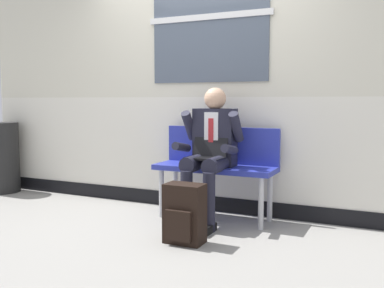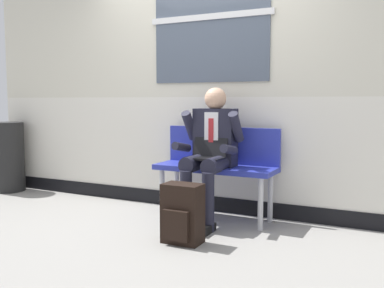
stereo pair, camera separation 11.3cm
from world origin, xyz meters
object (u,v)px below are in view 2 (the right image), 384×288
at_px(backpack, 182,214).
at_px(trash_bin, 8,157).
at_px(bench_with_person, 218,162).
at_px(person_seated, 210,150).

xyz_separation_m(backpack, trash_bin, (-2.96, 0.83, 0.20)).
bearing_deg(trash_bin, backpack, -15.56).
xyz_separation_m(bench_with_person, trash_bin, (-2.91, -0.02, -0.11)).
relative_size(backpack, trash_bin, 0.55).
bearing_deg(trash_bin, person_seated, -3.52).
bearing_deg(bench_with_person, backpack, -86.48).
distance_m(person_seated, trash_bin, 2.93).
distance_m(backpack, trash_bin, 3.08).
relative_size(bench_with_person, backpack, 2.42).
height_order(person_seated, trash_bin, person_seated).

